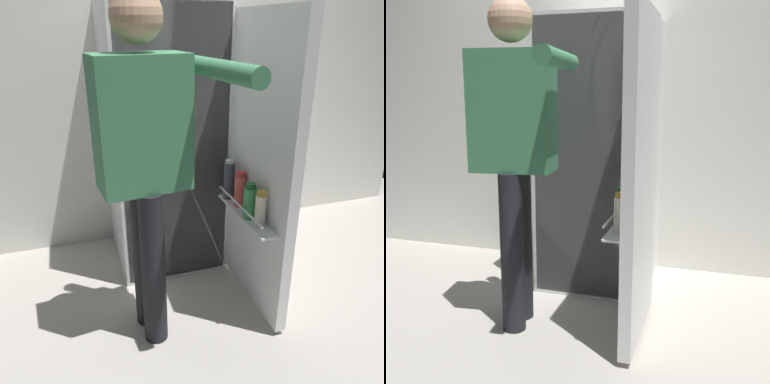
# 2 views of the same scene
# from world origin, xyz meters

# --- Properties ---
(ground_plane) EXTENTS (5.18, 5.18, 0.00)m
(ground_plane) POSITION_xyz_m (0.00, 0.00, 0.00)
(ground_plane) COLOR #B7B2A8
(kitchen_wall) EXTENTS (4.40, 0.10, 2.57)m
(kitchen_wall) POSITION_xyz_m (0.00, 0.95, 1.28)
(kitchen_wall) COLOR silver
(kitchen_wall) RESTS_ON ground_plane
(refrigerator) EXTENTS (0.73, 1.32, 1.65)m
(refrigerator) POSITION_xyz_m (0.03, 0.52, 0.82)
(refrigerator) COLOR white
(refrigerator) RESTS_ON ground_plane
(person) EXTENTS (0.58, 0.69, 1.66)m
(person) POSITION_xyz_m (-0.25, -0.14, 0.99)
(person) COLOR black
(person) RESTS_ON ground_plane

